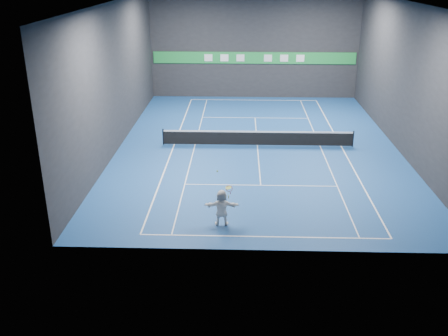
{
  "coord_description": "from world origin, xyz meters",
  "views": [
    {
      "loc": [
        -1.15,
        -30.98,
        11.02
      ],
      "look_at": [
        -1.94,
        -7.67,
        1.5
      ],
      "focal_mm": 40.0,
      "sensor_mm": 36.0,
      "label": 1
    }
  ],
  "objects_px": {
    "tennis_net": "(258,138)",
    "tennis_racket": "(229,190)",
    "player": "(222,208)",
    "tennis_ball": "(217,171)"
  },
  "relations": [
    {
      "from": "player",
      "to": "tennis_racket",
      "type": "distance_m",
      "value": 0.94
    },
    {
      "from": "player",
      "to": "tennis_racket",
      "type": "xyz_separation_m",
      "value": [
        0.33,
        0.05,
        0.88
      ]
    },
    {
      "from": "player",
      "to": "tennis_racket",
      "type": "relative_size",
      "value": 2.57
    },
    {
      "from": "tennis_ball",
      "to": "tennis_net",
      "type": "relative_size",
      "value": 0.01
    },
    {
      "from": "tennis_net",
      "to": "player",
      "type": "bearing_deg",
      "value": -100.14
    },
    {
      "from": "player",
      "to": "tennis_ball",
      "type": "bearing_deg",
      "value": -39.47
    },
    {
      "from": "tennis_net",
      "to": "tennis_racket",
      "type": "bearing_deg",
      "value": -98.46
    },
    {
      "from": "tennis_net",
      "to": "tennis_racket",
      "type": "xyz_separation_m",
      "value": [
        -1.61,
        -10.79,
        1.2
      ]
    },
    {
      "from": "player",
      "to": "tennis_ball",
      "type": "height_order",
      "value": "tennis_ball"
    },
    {
      "from": "player",
      "to": "tennis_ball",
      "type": "relative_size",
      "value": 23.66
    }
  ]
}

